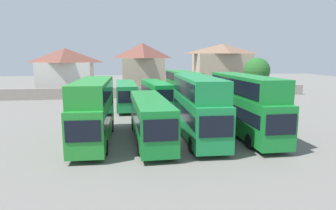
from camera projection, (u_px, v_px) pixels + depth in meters
The scene contains 13 objects.
ground at pixel (152, 105), 41.84m from camera, with size 140.00×140.00×0.00m, color slate.
depot_boundary_wall at pixel (148, 92), 48.88m from camera, with size 56.00×0.50×1.80m, color gray.
bus_1 at pixel (93, 108), 22.99m from camera, with size 2.77×10.51×4.96m.
bus_2 at pixel (150, 117), 23.65m from camera, with size 2.81×11.72×3.46m.
bus_3 at pixel (198, 104), 24.05m from camera, with size 2.94×10.94×5.16m.
bus_4 at pixel (245, 102), 25.18m from camera, with size 2.58×11.90×5.19m.
bus_5 at pixel (126, 94), 38.69m from camera, with size 2.72×11.24×3.39m.
bus_6 at pixel (156, 93), 39.11m from camera, with size 3.36×11.06×3.48m.
bus_7 at pixel (183, 87), 39.51m from camera, with size 3.19×11.33×4.82m.
house_terrace_left at pixel (66, 71), 52.38m from camera, with size 9.54×7.22×8.30m.
house_terrace_centre at pixel (143, 68), 54.08m from camera, with size 7.85×6.36×9.25m.
house_terrace_right at pixel (222, 67), 58.18m from camera, with size 11.31×6.52×9.29m.
tree_left_of_lot at pixel (257, 71), 49.04m from camera, with size 4.37×4.37×6.63m.
Camera 1 is at (-3.96, -23.16, 6.75)m, focal length 31.26 mm.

